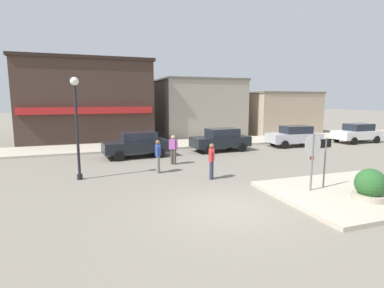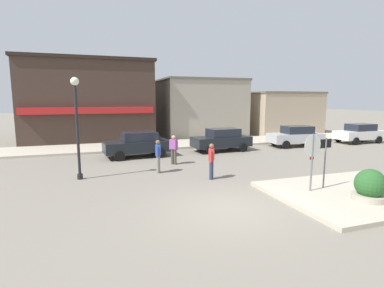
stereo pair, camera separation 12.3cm
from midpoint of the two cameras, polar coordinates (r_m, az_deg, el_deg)
ground_plane at (r=10.07m, az=7.55°, el=-12.19°), size 160.00×160.00×0.00m
sidewalk_corner at (r=13.02m, az=29.32°, el=-8.08°), size 6.40×4.80×0.15m
kerb_far at (r=22.89m, az=-7.97°, el=-0.28°), size 80.00×4.00×0.15m
stop_sign at (r=11.94m, az=22.18°, el=-1.92°), size 0.81×0.13×2.30m
one_way_sign at (r=12.59m, az=24.26°, el=-2.39°), size 0.60×0.09×2.10m
planter at (r=11.92m, az=31.03°, el=-7.25°), size 1.10×1.10×1.23m
lamp_post at (r=13.97m, az=-20.92°, el=5.54°), size 0.36×0.36×4.54m
parked_car_nearest at (r=18.75m, az=-10.12°, el=-0.00°), size 4.13×2.13×1.56m
parked_car_second at (r=20.68m, az=5.84°, el=0.88°), size 4.09×2.05×1.56m
parked_car_third at (r=23.90m, az=19.27°, el=1.47°), size 4.15×2.17×1.56m
parked_car_fourth at (r=28.11m, az=29.34°, el=1.85°), size 4.04×1.95×1.56m
pedestrian_crossing_near at (r=14.57m, az=-6.23°, el=-2.13°), size 0.33×0.55×1.61m
pedestrian_crossing_far at (r=13.37m, az=3.99°, el=-3.07°), size 0.37×0.52×1.61m
pedestrian_kerb_side at (r=16.38m, az=-3.29°, el=-0.91°), size 0.44×0.46×1.61m
building_corner_shop at (r=28.79m, az=-18.90°, el=7.79°), size 10.54×9.65×6.79m
building_storefront_left_near at (r=30.11m, az=1.48°, el=6.98°), size 7.88×6.93×5.46m
building_storefront_left_mid at (r=32.82m, az=16.70°, el=5.73°), size 7.20×5.19×4.28m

